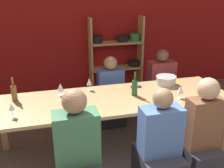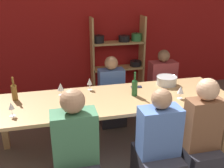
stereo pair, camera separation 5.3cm
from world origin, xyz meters
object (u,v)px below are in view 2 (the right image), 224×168
person_near_c (157,155)px  person_far_a (111,99)px  wine_bottle_dark (14,91)px  wine_bottle_green (135,87)px  wine_glass_red_b (11,107)px  wine_glass_white_a (70,100)px  person_far_b (161,92)px  dining_table (114,103)px  wine_glass_white_b (181,90)px  mixing_bowl (167,80)px  person_near_b (200,145)px  wine_glass_white_c (61,87)px  wine_glass_empty_b (90,82)px  person_near_a (76,163)px  shelf_unit (119,60)px  cell_phone (136,87)px

person_near_c → person_far_a: bearing=94.3°
wine_bottle_dark → wine_bottle_green: bearing=-8.1°
wine_glass_red_b → person_far_a: size_ratio=0.15×
wine_glass_white_a → person_far_b: person_far_b is taller
dining_table → wine_glass_white_b: bearing=-14.7°
mixing_bowl → person_near_b: (-0.08, -1.07, -0.36)m
dining_table → mixing_bowl: size_ratio=10.25×
wine_bottle_green → person_far_a: person_far_a is taller
wine_glass_white_c → person_far_a: size_ratio=0.15×
wine_glass_empty_b → person_near_c: person_near_c is taller
dining_table → person_far_b: (1.04, 0.85, -0.29)m
person_near_a → person_far_b: bearing=45.2°
shelf_unit → wine_glass_white_c: shelf_unit is taller
wine_bottle_dark → wine_glass_white_b: 2.04m
mixing_bowl → person_near_c: (-0.57, -1.08, -0.41)m
mixing_bowl → wine_glass_white_c: size_ratio=1.77×
wine_glass_red_b → wine_glass_empty_b: bearing=30.6°
shelf_unit → wine_glass_white_b: 2.16m
wine_bottle_green → person_far_b: person_far_b is taller
cell_phone → person_near_c: size_ratio=0.14×
wine_glass_white_a → person_near_c: size_ratio=0.16×
wine_glass_red_b → shelf_unit: bearing=50.6°
mixing_bowl → wine_bottle_green: size_ratio=0.93×
wine_bottle_green → wine_glass_white_a: 0.87m
wine_glass_red_b → person_far_b: bearing=25.5°
shelf_unit → person_near_b: 2.75m
mixing_bowl → person_far_a: size_ratio=0.27×
person_far_b → person_near_c: 1.81m
dining_table → cell_phone: 0.49m
wine_glass_red_b → cell_phone: bearing=17.3°
wine_glass_white_b → wine_glass_empty_b: (-1.05, 0.55, 0.00)m
wine_glass_empty_b → person_far_b: (1.29, 0.51, -0.48)m
shelf_unit → wine_glass_white_c: (-1.22, -1.68, 0.19)m
wine_glass_red_b → person_near_c: 1.64m
person_far_a → person_near_c: size_ratio=0.93×
wine_glass_white_b → person_near_c: bearing=-131.7°
mixing_bowl → dining_table: bearing=-161.7°
wine_glass_white_a → wine_glass_red_b: size_ratio=1.18×
wine_bottle_green → wine_glass_white_a: size_ratio=1.67×
wine_glass_empty_b → wine_glass_red_b: 1.08m
wine_glass_empty_b → person_far_a: person_far_a is taller
person_near_b → person_far_b: 1.67m
wine_bottle_green → person_near_a: person_near_a is taller
mixing_bowl → person_near_a: size_ratio=0.23×
mixing_bowl → wine_glass_white_a: wine_glass_white_a is taller
wine_glass_white_c → cell_phone: (1.03, 0.03, -0.11)m
mixing_bowl → person_far_b: (0.20, 0.57, -0.43)m
mixing_bowl → person_near_c: size_ratio=0.25×
person_far_b → person_near_c: person_near_c is taller
shelf_unit → mixing_bowl: size_ratio=5.29×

